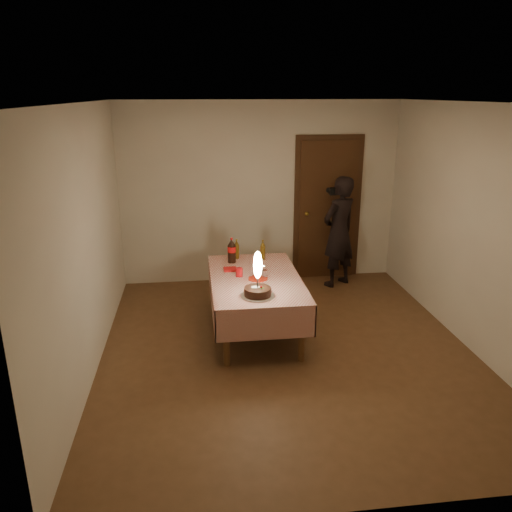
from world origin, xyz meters
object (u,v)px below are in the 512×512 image
Objects in this scene: dining_table at (255,285)px; amber_bottle_left at (237,249)px; red_cup at (239,272)px; photographer at (339,232)px; birthday_cake at (258,285)px; clear_cup at (265,274)px; amber_bottle_right at (263,250)px; red_plate at (258,279)px; cola_bottle at (232,251)px.

amber_bottle_left reaches higher than dining_table.
photographer reaches higher than red_cup.
clear_cup is at bearing 74.19° from birthday_cake.
red_plate is at bearing -102.34° from amber_bottle_right.
amber_bottle_left is (-0.17, 0.77, 0.11)m from red_plate.
red_plate is (0.02, -0.06, 0.10)m from dining_table.
amber_bottle_left is 1.65m from photographer.
birthday_cake is at bearing -126.65° from photographer.
clear_cup is 0.68m from cola_bottle.
birthday_cake is 0.55m from clear_cup.
clear_cup is 0.35× the size of amber_bottle_left.
cola_bottle reaches higher than clear_cup.
red_plate is at bearing -77.26° from amber_bottle_left.
red_cup is at bearing 150.72° from red_plate.
red_plate is 0.86× the size of amber_bottle_right.
red_cup is at bearing -92.57° from amber_bottle_left.
birthday_cake is at bearing -94.67° from dining_table.
amber_bottle_right is at bearing 77.66° from red_plate.
cola_bottle is 1.25× the size of amber_bottle_right.
amber_bottle_left is (0.03, 0.65, 0.07)m from red_cup.
birthday_cake is 1.26m from amber_bottle_left.
photographer reaches higher than red_plate.
dining_table is at bearing -135.32° from photographer.
amber_bottle_right is (0.07, 0.66, 0.07)m from clear_cup.
birthday_cake is 0.62m from red_cup.
birthday_cake is 0.51m from red_plate.
birthday_cake is 1.53× the size of cola_bottle.
clear_cup is at bearing -96.01° from amber_bottle_right.
amber_bottle_left and amber_bottle_right have the same top height.
birthday_cake is at bearing -77.21° from red_cup.
photographer is at bearing 22.95° from amber_bottle_left.
amber_bottle_right is (0.40, 0.07, -0.03)m from cola_bottle.
photographer reaches higher than cola_bottle.
amber_bottle_right is at bearing 58.44° from red_cup.
cola_bottle is (-0.23, 0.56, 0.25)m from dining_table.
cola_bottle is (-0.18, 1.11, 0.04)m from birthday_cake.
clear_cup is 1.87m from photographer.
cola_bottle is (-0.04, 0.51, 0.10)m from red_cup.
amber_bottle_left is (0.07, 0.15, -0.03)m from cola_bottle.
red_cup is 0.31× the size of cola_bottle.
photographer is at bearing 31.09° from amber_bottle_right.
cola_bottle is (-0.25, 0.62, 0.15)m from red_plate.
cola_bottle reaches higher than red_plate.
birthday_cake reaches higher than amber_bottle_right.
red_cup is 1.11× the size of clear_cup.
clear_cup is at bearing -70.89° from amber_bottle_left.
red_plate is at bearing -69.63° from dining_table.
red_cup is 0.68m from amber_bottle_right.
cola_bottle reaches higher than amber_bottle_right.
amber_bottle_right is at bearing 83.99° from clear_cup.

